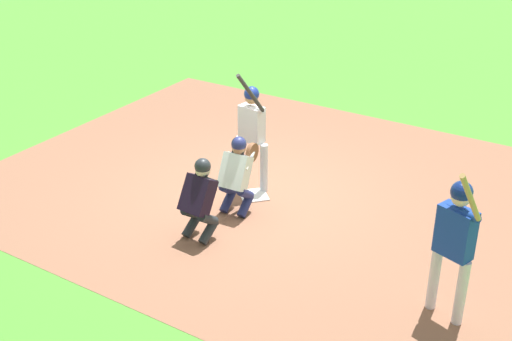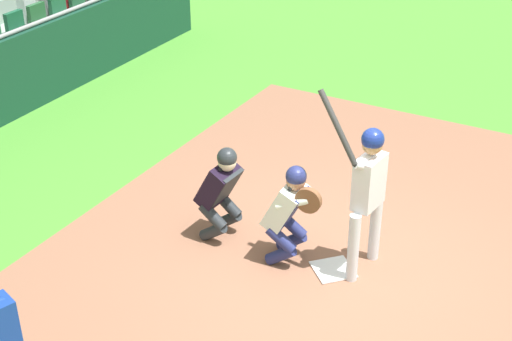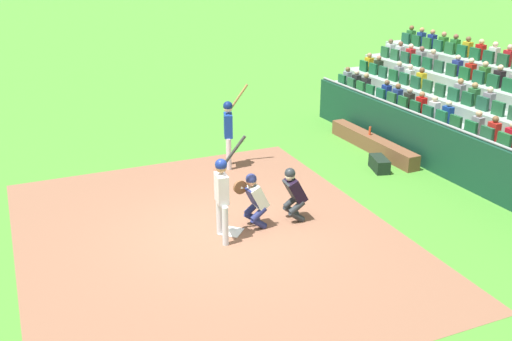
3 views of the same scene
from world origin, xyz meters
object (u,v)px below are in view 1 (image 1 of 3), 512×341
batter_at_plate (252,126)px  catcher_crouching (238,171)px  home_plate_umpire (200,196)px  home_plate_marker (254,195)px  on_deck_batter (456,235)px

batter_at_plate → catcher_crouching: batter_at_plate is taller
catcher_crouching → home_plate_umpire: catcher_crouching is taller
home_plate_marker → batter_at_plate: bearing=125.7°
catcher_crouching → home_plate_umpire: bearing=-93.8°
home_plate_marker → catcher_crouching: (0.05, -0.56, 0.70)m
batter_at_plate → catcher_crouching: bearing=-73.9°
home_plate_marker → on_deck_batter: (3.63, -1.46, 1.15)m
catcher_crouching → on_deck_batter: 3.72m
batter_at_plate → on_deck_batter: on_deck_batter is taller
batter_at_plate → home_plate_umpire: 1.81m
batter_at_plate → home_plate_umpire: batter_at_plate is taller
catcher_crouching → on_deck_batter: bearing=-14.2°
batter_at_plate → catcher_crouching: size_ratio=1.71×
home_plate_marker → on_deck_batter: size_ratio=0.20×
home_plate_marker → home_plate_umpire: size_ratio=0.35×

